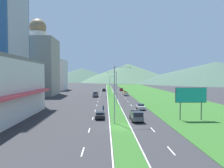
{
  "coord_description": "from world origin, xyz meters",
  "views": [
    {
      "loc": [
        -2.47,
        -33.83,
        8.63
      ],
      "look_at": [
        0.16,
        50.32,
        5.37
      ],
      "focal_mm": 32.73,
      "sensor_mm": 36.0,
      "label": 1
    }
  ],
  "objects_px": {
    "car_1": "(126,94)",
    "pickup_truck_0": "(136,116)",
    "car_4": "(125,92)",
    "motorcycle_rider": "(103,110)",
    "street_lamp_far": "(111,84)",
    "car_3": "(141,107)",
    "car_0": "(104,90)",
    "car_5": "(100,115)",
    "car_2": "(121,89)",
    "billboard_roadside": "(191,96)",
    "street_lamp_mid": "(115,85)",
    "street_lamp_near": "(116,91)",
    "pickup_truck_1": "(96,94)"
  },
  "relations": [
    {
      "from": "car_0",
      "to": "pickup_truck_0",
      "type": "xyz_separation_m",
      "value": [
        6.84,
        -77.57,
        0.18
      ]
    },
    {
      "from": "car_4",
      "to": "motorcycle_rider",
      "type": "height_order",
      "value": "motorcycle_rider"
    },
    {
      "from": "car_1",
      "to": "pickup_truck_0",
      "type": "bearing_deg",
      "value": -3.54
    },
    {
      "from": "car_1",
      "to": "motorcycle_rider",
      "type": "height_order",
      "value": "motorcycle_rider"
    },
    {
      "from": "car_2",
      "to": "pickup_truck_0",
      "type": "xyz_separation_m",
      "value": [
        -3.41,
        -81.76,
        0.19
      ]
    },
    {
      "from": "car_2",
      "to": "pickup_truck_1",
      "type": "bearing_deg",
      "value": -20.78
    },
    {
      "from": "street_lamp_far",
      "to": "car_3",
      "type": "distance_m",
      "value": 37.89
    },
    {
      "from": "billboard_roadside",
      "to": "car_4",
      "type": "distance_m",
      "value": 58.71
    },
    {
      "from": "car_1",
      "to": "car_5",
      "type": "relative_size",
      "value": 0.94
    },
    {
      "from": "car_5",
      "to": "motorcycle_rider",
      "type": "xyz_separation_m",
      "value": [
        0.61,
        6.18,
        0.03
      ]
    },
    {
      "from": "pickup_truck_0",
      "to": "car_4",
      "type": "bearing_deg",
      "value": 176.72
    },
    {
      "from": "motorcycle_rider",
      "to": "car_3",
      "type": "bearing_deg",
      "value": -63.95
    },
    {
      "from": "car_2",
      "to": "motorcycle_rider",
      "type": "bearing_deg",
      "value": -7.71
    },
    {
      "from": "street_lamp_near",
      "to": "pickup_truck_1",
      "type": "bearing_deg",
      "value": 97.33
    },
    {
      "from": "street_lamp_near",
      "to": "pickup_truck_0",
      "type": "distance_m",
      "value": 6.67
    },
    {
      "from": "car_0",
      "to": "car_5",
      "type": "relative_size",
      "value": 1.07
    },
    {
      "from": "billboard_roadside",
      "to": "car_3",
      "type": "distance_m",
      "value": 15.66
    },
    {
      "from": "car_3",
      "to": "motorcycle_rider",
      "type": "distance_m",
      "value": 10.67
    },
    {
      "from": "billboard_roadside",
      "to": "car_3",
      "type": "xyz_separation_m",
      "value": [
        -7.62,
        13.09,
        -3.97
      ]
    },
    {
      "from": "car_3",
      "to": "motorcycle_rider",
      "type": "relative_size",
      "value": 2.15
    },
    {
      "from": "car_3",
      "to": "car_0",
      "type": "bearing_deg",
      "value": -171.17
    },
    {
      "from": "street_lamp_far",
      "to": "car_3",
      "type": "height_order",
      "value": "street_lamp_far"
    },
    {
      "from": "street_lamp_near",
      "to": "pickup_truck_1",
      "type": "relative_size",
      "value": 1.93
    },
    {
      "from": "car_3",
      "to": "pickup_truck_1",
      "type": "distance_m",
      "value": 35.16
    },
    {
      "from": "car_3",
      "to": "car_5",
      "type": "xyz_separation_m",
      "value": [
        -10.2,
        -10.87,
        -0.04
      ]
    },
    {
      "from": "street_lamp_far",
      "to": "car_1",
      "type": "height_order",
      "value": "street_lamp_far"
    },
    {
      "from": "billboard_roadside",
      "to": "car_3",
      "type": "bearing_deg",
      "value": 120.2
    },
    {
      "from": "pickup_truck_0",
      "to": "pickup_truck_1",
      "type": "height_order",
      "value": "same"
    },
    {
      "from": "street_lamp_near",
      "to": "street_lamp_far",
      "type": "distance_m",
      "value": 52.4
    },
    {
      "from": "car_2",
      "to": "car_5",
      "type": "bearing_deg",
      "value": -7.55
    },
    {
      "from": "car_1",
      "to": "pickup_truck_1",
      "type": "distance_m",
      "value": 14.09
    },
    {
      "from": "motorcycle_rider",
      "to": "car_2",
      "type": "bearing_deg",
      "value": -7.71
    },
    {
      "from": "car_5",
      "to": "car_4",
      "type": "bearing_deg",
      "value": -10.58
    },
    {
      "from": "street_lamp_mid",
      "to": "pickup_truck_1",
      "type": "relative_size",
      "value": 1.87
    },
    {
      "from": "street_lamp_near",
      "to": "billboard_roadside",
      "type": "xyz_separation_m",
      "value": [
        14.72,
        2.26,
        -1.26
      ]
    },
    {
      "from": "street_lamp_mid",
      "to": "pickup_truck_0",
      "type": "bearing_deg",
      "value": -83.11
    },
    {
      "from": "car_3",
      "to": "car_4",
      "type": "bearing_deg",
      "value": 179.7
    },
    {
      "from": "billboard_roadside",
      "to": "car_0",
      "type": "xyz_separation_m",
      "value": [
        -17.58,
        77.2,
        -3.92
      ]
    },
    {
      "from": "street_lamp_mid",
      "to": "car_1",
      "type": "distance_m",
      "value": 27.6
    },
    {
      "from": "street_lamp_mid",
      "to": "car_4",
      "type": "height_order",
      "value": "street_lamp_mid"
    },
    {
      "from": "street_lamp_near",
      "to": "street_lamp_mid",
      "type": "bearing_deg",
      "value": 87.7
    },
    {
      "from": "car_2",
      "to": "car_3",
      "type": "relative_size",
      "value": 1.09
    },
    {
      "from": "pickup_truck_0",
      "to": "motorcycle_rider",
      "type": "xyz_separation_m",
      "value": [
        -6.48,
        8.77,
        -0.24
      ]
    },
    {
      "from": "car_2",
      "to": "street_lamp_mid",
      "type": "bearing_deg",
      "value": -6.29
    },
    {
      "from": "street_lamp_near",
      "to": "car_5",
      "type": "distance_m",
      "value": 7.59
    },
    {
      "from": "car_2",
      "to": "street_lamp_far",
      "type": "bearing_deg",
      "value": -12.71
    },
    {
      "from": "car_1",
      "to": "car_3",
      "type": "xyz_separation_m",
      "value": [
        -0.03,
        -37.25,
        0.03
      ]
    },
    {
      "from": "street_lamp_far",
      "to": "car_0",
      "type": "relative_size",
      "value": 1.81
    },
    {
      "from": "car_1",
      "to": "car_3",
      "type": "distance_m",
      "value": 37.25
    },
    {
      "from": "billboard_roadside",
      "to": "pickup_truck_0",
      "type": "bearing_deg",
      "value": -178.05
    }
  ]
}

